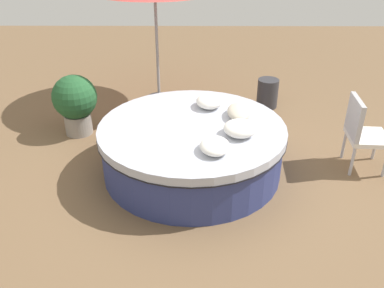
{
  "coord_description": "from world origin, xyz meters",
  "views": [
    {
      "loc": [
        -4.64,
        -0.03,
        3.01
      ],
      "look_at": [
        0.0,
        0.0,
        0.4
      ],
      "focal_mm": 38.58,
      "sensor_mm": 36.0,
      "label": 1
    }
  ],
  "objects_px": {
    "round_bed": "(192,148)",
    "throw_pillow_1": "(240,128)",
    "throw_pillow_0": "(215,146)",
    "planter": "(75,101)",
    "side_table": "(267,93)",
    "patio_chair": "(362,130)",
    "throw_pillow_2": "(239,112)",
    "throw_pillow_3": "(209,101)"
  },
  "relations": [
    {
      "from": "planter",
      "to": "side_table",
      "type": "distance_m",
      "value": 3.25
    },
    {
      "from": "patio_chair",
      "to": "planter",
      "type": "distance_m",
      "value": 4.07
    },
    {
      "from": "round_bed",
      "to": "throw_pillow_1",
      "type": "xyz_separation_m",
      "value": [
        -0.24,
        -0.58,
        0.41
      ]
    },
    {
      "from": "throw_pillow_3",
      "to": "patio_chair",
      "type": "distance_m",
      "value": 2.03
    },
    {
      "from": "throw_pillow_1",
      "to": "side_table",
      "type": "distance_m",
      "value": 2.48
    },
    {
      "from": "throw_pillow_3",
      "to": "side_table",
      "type": "bearing_deg",
      "value": -35.63
    },
    {
      "from": "round_bed",
      "to": "patio_chair",
      "type": "bearing_deg",
      "value": -87.25
    },
    {
      "from": "throw_pillow_0",
      "to": "planter",
      "type": "relative_size",
      "value": 0.45
    },
    {
      "from": "round_bed",
      "to": "throw_pillow_2",
      "type": "distance_m",
      "value": 0.77
    },
    {
      "from": "throw_pillow_2",
      "to": "side_table",
      "type": "distance_m",
      "value": 2.01
    },
    {
      "from": "round_bed",
      "to": "side_table",
      "type": "xyz_separation_m",
      "value": [
        2.08,
        -1.31,
        -0.09
      ]
    },
    {
      "from": "throw_pillow_1",
      "to": "throw_pillow_2",
      "type": "relative_size",
      "value": 0.83
    },
    {
      "from": "throw_pillow_2",
      "to": "throw_pillow_3",
      "type": "height_order",
      "value": "throw_pillow_3"
    },
    {
      "from": "throw_pillow_3",
      "to": "planter",
      "type": "distance_m",
      "value": 2.06
    },
    {
      "from": "planter",
      "to": "throw_pillow_0",
      "type": "bearing_deg",
      "value": -129.9
    },
    {
      "from": "round_bed",
      "to": "throw_pillow_0",
      "type": "bearing_deg",
      "value": -157.74
    },
    {
      "from": "throw_pillow_0",
      "to": "planter",
      "type": "bearing_deg",
      "value": 50.1
    },
    {
      "from": "throw_pillow_1",
      "to": "throw_pillow_3",
      "type": "relative_size",
      "value": 1.01
    },
    {
      "from": "throw_pillow_3",
      "to": "patio_chair",
      "type": "relative_size",
      "value": 0.42
    },
    {
      "from": "throw_pillow_0",
      "to": "side_table",
      "type": "height_order",
      "value": "throw_pillow_0"
    },
    {
      "from": "throw_pillow_2",
      "to": "side_table",
      "type": "bearing_deg",
      "value": -21.03
    },
    {
      "from": "throw_pillow_3",
      "to": "patio_chair",
      "type": "xyz_separation_m",
      "value": [
        -0.47,
        -1.96,
        -0.19
      ]
    },
    {
      "from": "throw_pillow_2",
      "to": "planter",
      "type": "relative_size",
      "value": 0.53
    },
    {
      "from": "round_bed",
      "to": "throw_pillow_2",
      "type": "xyz_separation_m",
      "value": [
        0.26,
        -0.61,
        0.4
      ]
    },
    {
      "from": "patio_chair",
      "to": "throw_pillow_2",
      "type": "bearing_deg",
      "value": -91.47
    },
    {
      "from": "round_bed",
      "to": "patio_chair",
      "type": "xyz_separation_m",
      "value": [
        0.11,
        -2.19,
        0.22
      ]
    },
    {
      "from": "round_bed",
      "to": "side_table",
      "type": "distance_m",
      "value": 2.46
    },
    {
      "from": "round_bed",
      "to": "throw_pillow_3",
      "type": "bearing_deg",
      "value": -21.9
    },
    {
      "from": "side_table",
      "to": "round_bed",
      "type": "bearing_deg",
      "value": 147.83
    },
    {
      "from": "throw_pillow_3",
      "to": "patio_chair",
      "type": "bearing_deg",
      "value": -103.55
    },
    {
      "from": "patio_chair",
      "to": "round_bed",
      "type": "bearing_deg",
      "value": -83.33
    },
    {
      "from": "throw_pillow_0",
      "to": "throw_pillow_3",
      "type": "relative_size",
      "value": 1.04
    },
    {
      "from": "throw_pillow_1",
      "to": "throw_pillow_3",
      "type": "xyz_separation_m",
      "value": [
        0.82,
        0.34,
        -0.0
      ]
    },
    {
      "from": "patio_chair",
      "to": "side_table",
      "type": "bearing_deg",
      "value": -151.87
    },
    {
      "from": "throw_pillow_3",
      "to": "planter",
      "type": "relative_size",
      "value": 0.44
    },
    {
      "from": "throw_pillow_1",
      "to": "planter",
      "type": "xyz_separation_m",
      "value": [
        1.3,
        2.34,
        -0.21
      ]
    },
    {
      "from": "round_bed",
      "to": "side_table",
      "type": "height_order",
      "value": "round_bed"
    },
    {
      "from": "throw_pillow_1",
      "to": "planter",
      "type": "distance_m",
      "value": 2.68
    },
    {
      "from": "side_table",
      "to": "throw_pillow_2",
      "type": "bearing_deg",
      "value": 158.97
    },
    {
      "from": "throw_pillow_2",
      "to": "throw_pillow_3",
      "type": "relative_size",
      "value": 1.22
    },
    {
      "from": "throw_pillow_1",
      "to": "patio_chair",
      "type": "bearing_deg",
      "value": -78.01
    },
    {
      "from": "throw_pillow_2",
      "to": "throw_pillow_3",
      "type": "xyz_separation_m",
      "value": [
        0.32,
        0.37,
        0.01
      ]
    }
  ]
}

